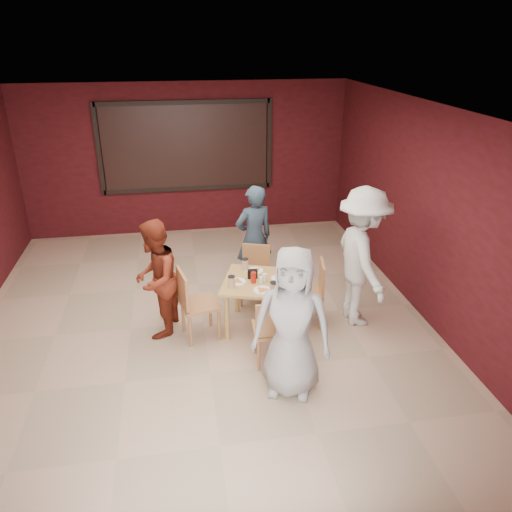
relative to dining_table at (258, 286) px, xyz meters
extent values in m
plane|color=tan|center=(-0.72, 0.23, -0.61)|extent=(7.00, 7.00, 0.00)
cube|color=black|center=(-0.72, 3.68, 1.04)|extent=(3.00, 0.02, 1.50)
cube|color=tan|center=(0.00, 0.00, 0.06)|extent=(1.10, 1.10, 0.04)
cylinder|color=tan|center=(-0.22, 0.44, -0.29)|extent=(0.06, 0.06, 0.65)
cylinder|color=tan|center=(0.44, 0.22, -0.29)|extent=(0.06, 0.06, 0.65)
cylinder|color=tan|center=(-0.44, -0.22, -0.29)|extent=(0.06, 0.06, 0.65)
cylinder|color=tan|center=(0.23, -0.44, -0.29)|extent=(0.06, 0.06, 0.65)
cylinder|color=white|center=(0.00, -0.28, 0.08)|extent=(0.22, 0.22, 0.01)
cone|color=#E1A84F|center=(0.00, -0.28, 0.10)|extent=(0.20, 0.20, 0.02)
cylinder|color=beige|center=(0.12, -0.36, 0.15)|extent=(0.09, 0.09, 0.14)
cylinder|color=black|center=(0.12, -0.36, 0.22)|extent=(0.09, 0.09, 0.01)
cylinder|color=white|center=(0.00, 0.28, 0.08)|extent=(0.22, 0.22, 0.01)
cone|color=#E1A84F|center=(0.00, 0.28, 0.10)|extent=(0.20, 0.20, 0.02)
cylinder|color=beige|center=(-0.12, 0.36, 0.15)|extent=(0.09, 0.09, 0.14)
cylinder|color=black|center=(-0.12, 0.36, 0.22)|extent=(0.09, 0.09, 0.01)
cylinder|color=white|center=(-0.27, 0.00, 0.08)|extent=(0.22, 0.22, 0.01)
cone|color=#E1A84F|center=(-0.27, 0.00, 0.10)|extent=(0.20, 0.20, 0.02)
cylinder|color=beige|center=(-0.36, -0.12, 0.15)|extent=(0.09, 0.09, 0.14)
cylinder|color=black|center=(-0.36, -0.12, 0.22)|extent=(0.09, 0.09, 0.01)
cylinder|color=white|center=(0.28, 0.00, 0.08)|extent=(0.22, 0.22, 0.01)
cone|color=#E1A84F|center=(0.28, 0.00, 0.10)|extent=(0.20, 0.20, 0.02)
cylinder|color=beige|center=(0.36, 0.12, 0.15)|extent=(0.09, 0.09, 0.14)
cylinder|color=black|center=(0.36, 0.12, 0.22)|extent=(0.09, 0.09, 0.01)
cylinder|color=white|center=(0.08, -0.03, 0.13)|extent=(0.06, 0.06, 0.10)
cylinder|color=white|center=(0.02, -0.07, 0.12)|extent=(0.05, 0.05, 0.08)
cylinder|color=#A7180B|center=(-0.07, -0.05, 0.15)|extent=(0.07, 0.07, 0.15)
cube|color=black|center=(-0.06, 0.08, 0.14)|extent=(0.13, 0.07, 0.12)
cube|color=#AA6E42|center=(0.02, -0.76, -0.18)|extent=(0.44, 0.44, 0.04)
cylinder|color=#AA6E42|center=(0.20, -0.59, -0.41)|extent=(0.04, 0.04, 0.41)
cylinder|color=#AA6E42|center=(-0.14, -0.58, -0.41)|extent=(0.04, 0.04, 0.41)
cylinder|color=#AA6E42|center=(0.19, -0.94, -0.41)|extent=(0.04, 0.04, 0.41)
cylinder|color=#AA6E42|center=(-0.15, -0.92, -0.41)|extent=(0.04, 0.04, 0.41)
cube|color=#AA6E42|center=(0.02, -0.95, 0.06)|extent=(0.43, 0.05, 0.40)
cube|color=#AA6E42|center=(0.06, 0.67, -0.20)|extent=(0.51, 0.51, 0.04)
cylinder|color=#AA6E42|center=(-0.15, 0.57, -0.42)|extent=(0.03, 0.03, 0.39)
cylinder|color=#AA6E42|center=(0.16, 0.47, -0.42)|extent=(0.03, 0.03, 0.39)
cylinder|color=#AA6E42|center=(-0.05, 0.88, -0.42)|extent=(0.03, 0.03, 0.39)
cylinder|color=#AA6E42|center=(0.26, 0.78, -0.42)|extent=(0.03, 0.03, 0.39)
cube|color=#AA6E42|center=(0.12, 0.84, 0.03)|extent=(0.39, 0.16, 0.38)
cube|color=#AA6E42|center=(-0.76, -0.09, -0.15)|extent=(0.54, 0.54, 0.04)
cylinder|color=#AA6E42|center=(-0.54, -0.23, -0.39)|extent=(0.04, 0.04, 0.45)
cylinder|color=#AA6E42|center=(-0.62, 0.13, -0.39)|extent=(0.04, 0.04, 0.45)
cylinder|color=#AA6E42|center=(-0.90, -0.31, -0.39)|extent=(0.04, 0.04, 0.45)
cylinder|color=#AA6E42|center=(-0.98, 0.05, -0.39)|extent=(0.04, 0.04, 0.45)
cube|color=#AA6E42|center=(-0.96, -0.13, 0.11)|extent=(0.13, 0.45, 0.43)
cube|color=#AA6E42|center=(0.65, 0.01, -0.18)|extent=(0.50, 0.50, 0.04)
cylinder|color=#AA6E42|center=(0.51, 0.22, -0.41)|extent=(0.04, 0.04, 0.42)
cylinder|color=#AA6E42|center=(0.45, -0.12, -0.41)|extent=(0.04, 0.04, 0.42)
cylinder|color=#AA6E42|center=(0.85, 0.15, -0.41)|extent=(0.04, 0.04, 0.42)
cylinder|color=#AA6E42|center=(0.78, -0.19, -0.41)|extent=(0.04, 0.04, 0.42)
cube|color=#AA6E42|center=(0.84, -0.02, 0.07)|extent=(0.12, 0.43, 0.41)
imported|color=#ABABAB|center=(0.13, -1.30, 0.23)|extent=(0.96, 0.79, 1.69)
imported|color=#2E4052|center=(0.13, 1.16, 0.19)|extent=(0.67, 0.53, 1.61)
imported|color=maroon|center=(-1.29, 0.10, 0.15)|extent=(0.75, 0.87, 1.54)
imported|color=white|center=(1.35, -0.05, 0.32)|extent=(0.72, 1.22, 1.87)
camera|label=1|loc=(-0.97, -5.59, 2.99)|focal=35.00mm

